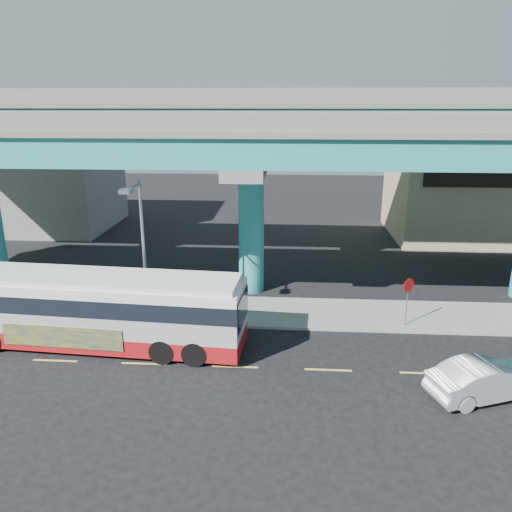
# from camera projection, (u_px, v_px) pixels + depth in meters

# --- Properties ---
(ground) EXTENTS (120.00, 120.00, 0.00)m
(ground) POSITION_uv_depth(u_px,v_px,m) (236.00, 363.00, 21.81)
(ground) COLOR black
(ground) RESTS_ON ground
(sidewalk) EXTENTS (70.00, 4.00, 0.15)m
(sidewalk) POSITION_uv_depth(u_px,v_px,m) (247.00, 312.00, 27.03)
(sidewalk) COLOR gray
(sidewalk) RESTS_ON ground
(lane_markings) EXTENTS (58.00, 0.12, 0.01)m
(lane_markings) POSITION_uv_depth(u_px,v_px,m) (235.00, 367.00, 21.52)
(lane_markings) COLOR #D8C64C
(lane_markings) RESTS_ON ground
(viaduct) EXTENTS (52.00, 12.40, 11.70)m
(viaduct) POSITION_uv_depth(u_px,v_px,m) (251.00, 136.00, 27.80)
(viaduct) COLOR teal
(viaduct) RESTS_ON ground
(building_beige) EXTENTS (14.00, 10.23, 7.00)m
(building_beige) POSITION_uv_depth(u_px,v_px,m) (479.00, 195.00, 41.53)
(building_beige) COLOR tan
(building_beige) RESTS_ON ground
(building_concrete) EXTENTS (12.00, 10.00, 9.00)m
(building_concrete) POSITION_uv_depth(u_px,v_px,m) (42.00, 177.00, 44.65)
(building_concrete) COLOR gray
(building_concrete) RESTS_ON ground
(transit_bus) EXTENTS (13.66, 3.84, 3.46)m
(transit_bus) POSITION_uv_depth(u_px,v_px,m) (99.00, 308.00, 22.92)
(transit_bus) COLOR maroon
(transit_bus) RESTS_ON ground
(sedan) EXTENTS (4.59, 5.64, 1.52)m
(sedan) POSITION_uv_depth(u_px,v_px,m) (486.00, 379.00, 19.13)
(sedan) COLOR #B6B7BC
(sedan) RESTS_ON ground
(street_lamp) EXTENTS (0.50, 2.40, 7.29)m
(street_lamp) POSITION_uv_depth(u_px,v_px,m) (139.00, 233.00, 23.97)
(street_lamp) COLOR gray
(street_lamp) RESTS_ON sidewalk
(stop_sign) EXTENTS (0.62, 0.48, 2.51)m
(stop_sign) POSITION_uv_depth(u_px,v_px,m) (408.00, 292.00, 24.69)
(stop_sign) COLOR gray
(stop_sign) RESTS_ON sidewalk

